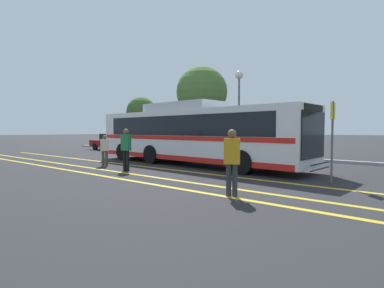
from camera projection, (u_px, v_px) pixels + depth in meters
The scene contains 15 objects.
ground_plane at pixel (186, 163), 16.22m from camera, with size 220.00×220.00×0.00m, color #262628.
lane_strip_0 at pixel (162, 169), 14.01m from camera, with size 0.20×32.55×0.01m, color gold.
lane_strip_1 at pixel (128, 173), 12.47m from camera, with size 0.20×32.55×0.01m, color gold.
lane_strip_2 at pixel (106, 176), 11.64m from camera, with size 0.20×32.55×0.01m, color gold.
curb_strip at pixel (246, 156), 20.14m from camera, with size 40.55×0.36×0.15m, color #99999E.
transit_bus at pixel (192, 134), 15.64m from camera, with size 12.98×3.29×3.25m.
parked_car_0 at pixel (112, 142), 27.01m from camera, with size 4.60×1.90×1.47m.
parked_car_1 at pixel (158, 143), 23.94m from camera, with size 4.60×2.29×1.44m.
pedestrian_0 at pixel (126, 147), 13.23m from camera, with size 0.46×0.30×1.87m.
pedestrian_1 at pixel (105, 149), 15.12m from camera, with size 0.41×0.47×1.56m.
pedestrian_2 at pixel (232, 158), 8.10m from camera, with size 0.47×0.38×1.83m.
bus_stop_sign at pixel (332, 132), 10.07m from camera, with size 0.07×0.40×2.77m.
street_lamp at pixel (239, 89), 21.65m from camera, with size 0.59×0.59×6.09m.
tree_1 at pixel (202, 92), 25.72m from camera, with size 4.38×4.38×7.27m.
tree_2 at pixel (141, 112), 31.50m from camera, with size 3.14×3.14×5.29m.
Camera 1 is at (10.53, -12.25, 1.81)m, focal length 28.00 mm.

